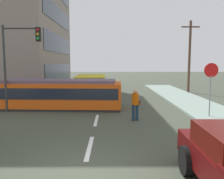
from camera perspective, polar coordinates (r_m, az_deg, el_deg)
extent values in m
plane|color=#404738|center=(16.34, -3.01, -4.10)|extent=(120.00, 120.00, 0.00)
cube|color=gray|center=(13.79, 25.83, -6.48)|extent=(3.20, 36.00, 0.14)
cube|color=silver|center=(8.62, -5.55, -14.02)|extent=(0.16, 2.40, 0.01)
cube|color=silver|center=(12.43, -3.87, -7.51)|extent=(0.16, 2.40, 0.01)
cube|color=silver|center=(21.53, -2.36, -1.47)|extent=(0.16, 2.40, 0.01)
cube|color=silver|center=(27.48, -1.92, 0.29)|extent=(0.16, 2.40, 0.01)
cube|color=#2D3847|center=(27.60, -12.69, 4.15)|extent=(0.06, 12.40, 1.92)
cube|color=#2D3847|center=(27.66, -12.86, 10.79)|extent=(0.06, 12.40, 1.92)
cube|color=#2D3847|center=(28.08, -13.04, 17.31)|extent=(0.06, 12.40, 1.92)
cube|color=#E15312|center=(15.81, -12.65, -1.18)|extent=(8.24, 2.89, 1.57)
cube|color=#2D2D2D|center=(15.95, -12.57, -4.24)|extent=(8.07, 2.76, 0.15)
cube|color=#5D4C5F|center=(15.71, -12.73, 2.03)|extent=(7.41, 2.48, 0.20)
cube|color=#1E232D|center=(15.78, -12.67, -0.50)|extent=(7.92, 2.92, 0.69)
cube|color=gold|center=(21.17, -5.19, 1.30)|extent=(2.70, 5.42, 1.57)
cube|color=black|center=(18.55, -5.58, 1.28)|extent=(2.25, 0.20, 0.94)
cube|color=black|center=(21.14, -5.20, 2.06)|extent=(2.71, 4.62, 0.63)
cylinder|color=black|center=(19.55, -5.41, -1.01)|extent=(2.58, 0.99, 0.90)
cylinder|color=black|center=(22.93, -4.98, 0.13)|extent=(2.58, 0.99, 0.90)
cylinder|color=#193041|center=(12.32, 5.23, -5.65)|extent=(0.16, 0.16, 0.85)
cylinder|color=#193041|center=(12.34, 6.16, -5.64)|extent=(0.16, 0.16, 0.85)
cylinder|color=#CE4E05|center=(12.20, 5.74, -2.32)|extent=(0.36, 0.36, 0.60)
sphere|color=tan|center=(12.14, 5.76, -0.41)|extent=(0.22, 0.22, 0.22)
cube|color=brown|center=(12.30, 6.72, -3.20)|extent=(0.11, 0.21, 0.24)
cylinder|color=black|center=(6.89, 17.96, -16.26)|extent=(0.30, 0.81, 0.80)
cube|color=silver|center=(20.30, -16.81, -0.80)|extent=(1.82, 4.16, 0.55)
cube|color=black|center=(20.10, -16.99, 0.49)|extent=(1.63, 2.30, 0.40)
cylinder|color=black|center=(21.75, -17.94, -0.87)|extent=(0.24, 0.65, 0.64)
cylinder|color=black|center=(21.26, -13.58, -0.90)|extent=(0.24, 0.65, 0.64)
cylinder|color=black|center=(19.46, -20.31, -1.81)|extent=(0.24, 0.65, 0.64)
cylinder|color=black|center=(18.90, -15.47, -1.88)|extent=(0.24, 0.65, 0.64)
cylinder|color=gray|center=(13.63, 22.94, -1.49)|extent=(0.07, 0.07, 2.20)
cylinder|color=red|center=(13.52, 23.21, 4.40)|extent=(0.76, 0.04, 0.76)
cylinder|color=#333333|center=(15.61, -24.83, 4.54)|extent=(0.14, 0.14, 5.27)
cylinder|color=#333333|center=(15.34, -21.58, 13.80)|extent=(2.11, 0.10, 0.10)
cube|color=black|center=(14.95, -17.65, 12.79)|extent=(0.28, 0.24, 0.84)
sphere|color=red|center=(14.86, -17.84, 13.80)|extent=(0.16, 0.16, 0.16)
sphere|color=gold|center=(14.83, -17.80, 12.84)|extent=(0.16, 0.16, 0.16)
sphere|color=green|center=(14.81, -17.77, 11.88)|extent=(0.16, 0.16, 0.16)
cylinder|color=brown|center=(24.77, 18.50, 7.54)|extent=(0.24, 0.24, 7.16)
cube|color=brown|center=(25.02, 18.76, 14.37)|extent=(1.80, 0.12, 0.12)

